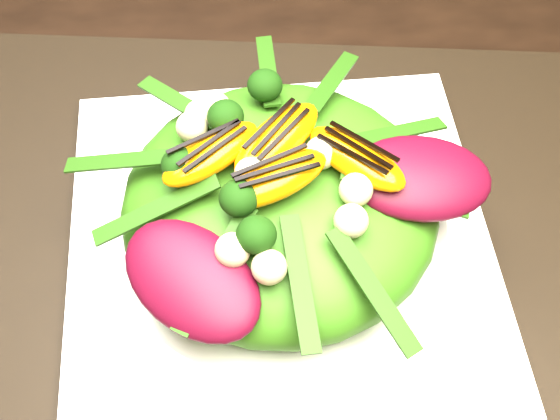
{
  "coord_description": "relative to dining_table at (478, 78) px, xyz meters",
  "views": [
    {
      "loc": [
        -0.21,
        -0.44,
        1.19
      ],
      "look_at": [
        -0.18,
        -0.17,
        0.8
      ],
      "focal_mm": 48.0,
      "sensor_mm": 36.0,
      "label": 1
    }
  ],
  "objects": [
    {
      "name": "floor",
      "position": [
        0.0,
        0.0,
        -0.73
      ],
      "size": [
        4.0,
        4.0,
        0.01
      ],
      "primitive_type": "cube",
      "color": "brown",
      "rests_on": "ground"
    },
    {
      "name": "dining_table",
      "position": [
        0.0,
        0.0,
        0.0
      ],
      "size": [
        1.6,
        0.9,
        0.75
      ],
      "primitive_type": "cube",
      "color": "black",
      "rests_on": "floor"
    },
    {
      "name": "placemat",
      "position": [
        -0.18,
        -0.17,
        0.02
      ],
      "size": [
        0.58,
        0.47,
        0.0
      ],
      "primitive_type": "cube",
      "rotation": [
        0.0,
        0.0,
        -0.14
      ],
      "color": "black",
      "rests_on": "dining_table"
    },
    {
      "name": "plate_base",
      "position": [
        -0.18,
        -0.17,
        0.03
      ],
      "size": [
        0.28,
        0.28,
        0.01
      ],
      "primitive_type": "cube",
      "rotation": [
        0.0,
        0.0,
        0.01
      ],
      "color": "white",
      "rests_on": "placemat"
    },
    {
      "name": "salad_bowl",
      "position": [
        -0.18,
        -0.17,
        0.04
      ],
      "size": [
        0.27,
        0.27,
        0.02
      ],
      "primitive_type": "cylinder",
      "rotation": [
        0.0,
        0.0,
        -0.25
      ],
      "color": "white",
      "rests_on": "plate_base"
    },
    {
      "name": "lettuce_mound",
      "position": [
        -0.18,
        -0.17,
        0.07
      ],
      "size": [
        0.26,
        0.26,
        0.07
      ],
      "primitive_type": "ellipsoid",
      "rotation": [
        0.0,
        0.0,
        -0.41
      ],
      "color": "#387014",
      "rests_on": "salad_bowl"
    },
    {
      "name": "radicchio_leaf",
      "position": [
        -0.1,
        -0.18,
        0.1
      ],
      "size": [
        0.09,
        0.06,
        0.02
      ],
      "primitive_type": "ellipsoid",
      "rotation": [
        0.0,
        0.0,
        -0.05
      ],
      "color": "#470717",
      "rests_on": "lettuce_mound"
    },
    {
      "name": "orange_segment",
      "position": [
        -0.19,
        -0.16,
        0.12
      ],
      "size": [
        0.07,
        0.03,
        0.02
      ],
      "primitive_type": "ellipsoid",
      "rotation": [
        0.0,
        0.0,
        0.07
      ],
      "color": "orange",
      "rests_on": "lettuce_mound"
    },
    {
      "name": "broccoli_floret",
      "position": [
        -0.26,
        -0.15,
        0.11
      ],
      "size": [
        0.03,
        0.03,
        0.03
      ],
      "primitive_type": "sphere",
      "rotation": [
        0.0,
        0.0,
        0.07
      ],
      "color": "#133309",
      "rests_on": "lettuce_mound"
    },
    {
      "name": "macadamia_nut",
      "position": [
        -0.14,
        -0.21,
        0.11
      ],
      "size": [
        0.02,
        0.02,
        0.02
      ],
      "primitive_type": "sphere",
      "rotation": [
        0.0,
        0.0,
        0.15
      ],
      "color": "beige",
      "rests_on": "lettuce_mound"
    },
    {
      "name": "balsamic_drizzle",
      "position": [
        -0.19,
        -0.16,
        0.12
      ],
      "size": [
        0.04,
        0.01,
        0.0
      ],
      "primitive_type": "cube",
      "rotation": [
        0.0,
        0.0,
        0.07
      ],
      "color": "black",
      "rests_on": "orange_segment"
    }
  ]
}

